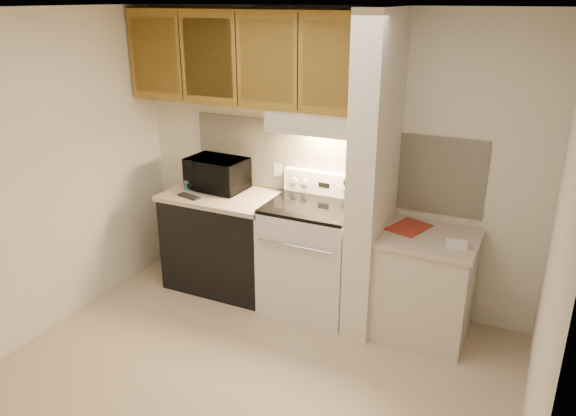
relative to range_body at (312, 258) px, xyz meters
The scene contains 50 objects.
floor 1.24m from the range_body, 90.00° to the right, with size 3.60×3.60×0.00m, color #C8AF90.
ceiling 2.34m from the range_body, 90.00° to the right, with size 3.60×3.60×0.00m, color white.
wall_back 0.86m from the range_body, 90.00° to the left, with size 3.60×0.02×2.50m, color silver.
wall_left 2.28m from the range_body, 147.31° to the right, with size 0.02×3.00×2.50m, color silver.
wall_right 2.28m from the range_body, 32.69° to the right, with size 0.02×3.00×2.50m, color silver.
backsplash 0.84m from the range_body, 90.00° to the left, with size 2.60×0.02×0.63m, color beige.
range_body is the anchor object (origin of this frame).
oven_window 0.32m from the range_body, 90.00° to the right, with size 0.50×0.01×0.30m, color black.
oven_handle 0.44m from the range_body, 90.00° to the right, with size 0.02×0.02×0.65m, color silver.
cooktop 0.48m from the range_body, ahead, with size 0.74×0.64×0.03m, color black.
range_backguard 0.66m from the range_body, 90.00° to the left, with size 0.76×0.08×0.20m, color silver.
range_display 0.64m from the range_body, 90.00° to the left, with size 0.10×0.01×0.04m, color black.
range_knob_left_outer 0.70m from the range_body, 139.40° to the left, with size 0.05×0.05×0.02m, color silver.
range_knob_left_inner 0.66m from the range_body, 126.87° to the left, with size 0.05×0.05×0.02m, color silver.
range_knob_right_inner 0.66m from the range_body, 53.13° to the left, with size 0.05×0.05×0.02m, color silver.
range_knob_right_outer 0.70m from the range_body, 40.60° to the left, with size 0.05×0.05×0.02m, color silver.
dishwasher_front 0.88m from the range_body, behind, with size 1.00×0.63×0.87m, color black.
left_countertop 0.98m from the range_body, behind, with size 1.04×0.67×0.04m, color beige.
spoon_rest 1.20m from the range_body, behind, with size 0.23×0.07×0.02m, color black.
teal_jar 1.33m from the range_body, behind, with size 0.08×0.08×0.09m, color #206864.
outlet 0.86m from the range_body, 146.31° to the left, with size 0.08×0.01×0.12m, color beige.
microwave 1.16m from the range_body, behind, with size 0.52×0.35×0.29m, color black.
partition_pillar 0.94m from the range_body, ahead, with size 0.22×0.70×2.50m, color silver.
pillar_trim 0.93m from the range_body, ahead, with size 0.01×0.70×0.04m, color olive.
knife_strip 0.95m from the range_body, ahead, with size 0.02×0.42×0.04m, color black.
knife_blade_a 0.88m from the range_body, 30.17° to the right, with size 0.01×0.04×0.16m, color silver.
knife_handle_a 1.00m from the range_body, 28.17° to the right, with size 0.02×0.02×0.10m, color black.
knife_blade_b 0.85m from the range_body, 19.84° to the right, with size 0.01×0.04×0.18m, color silver.
knife_handle_b 1.00m from the range_body, 21.14° to the right, with size 0.02×0.02×0.10m, color black.
knife_blade_c 0.83m from the range_body, ahead, with size 0.01×0.04×0.20m, color silver.
knife_handle_c 0.99m from the range_body, ahead, with size 0.02×0.02×0.10m, color black.
knife_blade_d 0.85m from the range_body, ahead, with size 0.01×0.04×0.16m, color silver.
knife_handle_d 0.98m from the range_body, ahead, with size 0.02×0.02×0.10m, color black.
knife_blade_e 0.85m from the range_body, 16.36° to the left, with size 0.01×0.04×0.18m, color silver.
knife_handle_e 0.99m from the range_body, 13.55° to the left, with size 0.02×0.02×0.10m, color black.
oven_mitt 0.86m from the range_body, 23.58° to the left, with size 0.03×0.09×0.22m, color gray.
right_cab_base 0.97m from the range_body, ahead, with size 0.70×0.60×0.81m, color beige.
right_countertop 1.04m from the range_body, ahead, with size 0.74×0.64×0.04m, color beige.
red_folder 0.89m from the range_body, ahead, with size 0.25×0.34×0.01m, color #A32D1F.
white_box 1.26m from the range_body, ahead, with size 0.15×0.10×0.04m, color white.
range_hood 1.17m from the range_body, 90.00° to the left, with size 0.78×0.44×0.15m, color beige.
hood_lip 1.12m from the range_body, 90.00° to the right, with size 0.78×0.04×0.06m, color beige.
upper_cabinets 1.77m from the range_body, 166.16° to the left, with size 2.18×0.33×0.77m, color olive.
cab_door_a 2.22m from the range_body, behind, with size 0.46×0.01×0.63m, color olive.
cab_gap_a 2.04m from the range_body, behind, with size 0.01×0.01×0.73m, color black.
cab_door_b 1.89m from the range_body, behind, with size 0.46×0.01×0.63m, color olive.
cab_gap_b 1.77m from the range_body, behind, with size 0.01×0.01×0.73m, color black.
cab_door_c 1.68m from the range_body, behind, with size 0.46×0.01×0.63m, color olive.
cab_gap_c 1.63m from the range_body, behind, with size 0.01×0.01×0.73m, color black.
cab_door_d 1.63m from the range_body, ahead, with size 0.46×0.01×0.63m, color olive.
Camera 1 is at (1.69, -2.85, 2.57)m, focal length 35.00 mm.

